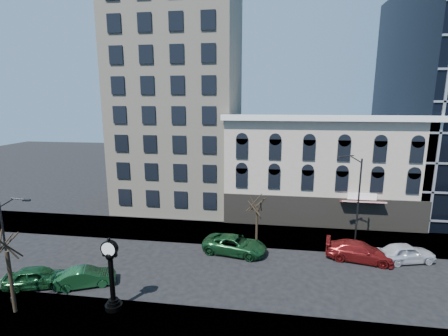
% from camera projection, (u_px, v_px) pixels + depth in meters
% --- Properties ---
extents(ground, '(160.00, 160.00, 0.00)m').
position_uv_depth(ground, '(194.00, 270.00, 27.27)').
color(ground, black).
rests_on(ground, ground).
extents(sidewalk_far, '(160.00, 6.00, 0.12)m').
position_uv_depth(sidewalk_far, '(211.00, 232.00, 35.01)').
color(sidewalk_far, gray).
rests_on(sidewalk_far, ground).
extents(sidewalk_near, '(160.00, 6.00, 0.12)m').
position_uv_depth(sidewalk_near, '(163.00, 336.00, 19.50)').
color(sidewalk_near, gray).
rests_on(sidewalk_near, ground).
extents(cream_tower, '(15.90, 15.40, 42.50)m').
position_uv_depth(cream_tower, '(179.00, 60.00, 42.56)').
color(cream_tower, '#B8AC94').
rests_on(cream_tower, ground).
extents(victorian_row, '(22.60, 11.19, 12.50)m').
position_uv_depth(victorian_row, '(318.00, 167.00, 39.81)').
color(victorian_row, '#B0A391').
rests_on(victorian_row, ground).
extents(street_clock, '(1.16, 1.16, 5.11)m').
position_uv_depth(street_clock, '(112.00, 277.00, 21.53)').
color(street_clock, black).
rests_on(street_clock, sidewalk_near).
extents(street_lamp_near, '(2.00, 0.42, 7.74)m').
position_uv_depth(street_lamp_near, '(10.00, 223.00, 21.56)').
color(street_lamp_near, black).
rests_on(street_lamp_near, sidewalk_near).
extents(street_lamp_far, '(2.35, 0.70, 9.15)m').
position_uv_depth(street_lamp_far, '(353.00, 177.00, 29.97)').
color(street_lamp_far, black).
rests_on(street_lamp_far, sidewalk_far).
extents(bare_tree_near, '(4.06, 4.06, 6.96)m').
position_uv_depth(bare_tree_near, '(5.00, 238.00, 20.60)').
color(bare_tree_near, '#2D2216').
rests_on(bare_tree_near, sidewalk_near).
extents(bare_tree_far, '(3.11, 3.11, 5.34)m').
position_uv_depth(bare_tree_far, '(257.00, 202.00, 31.96)').
color(bare_tree_far, '#2D2216').
rests_on(bare_tree_far, sidewalk_far).
extents(car_near_a, '(5.00, 3.24, 1.58)m').
position_uv_depth(car_near_a, '(38.00, 277.00, 24.66)').
color(car_near_a, '#143F1E').
rests_on(car_near_a, ground).
extents(car_near_b, '(4.56, 3.15, 1.42)m').
position_uv_depth(car_near_b, '(86.00, 277.00, 24.79)').
color(car_near_b, '#143F1E').
rests_on(car_near_b, ground).
extents(car_far_a, '(6.31, 3.73, 1.65)m').
position_uv_depth(car_far_a, '(235.00, 245.00, 30.15)').
color(car_far_a, '#143F1E').
rests_on(car_far_a, ground).
extents(car_far_b, '(6.10, 3.42, 1.67)m').
position_uv_depth(car_far_b, '(359.00, 251.00, 28.78)').
color(car_far_b, maroon).
rests_on(car_far_b, ground).
extents(car_far_c, '(5.24, 3.15, 1.67)m').
position_uv_depth(car_far_c, '(406.00, 253.00, 28.51)').
color(car_far_c, silver).
rests_on(car_far_c, ground).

